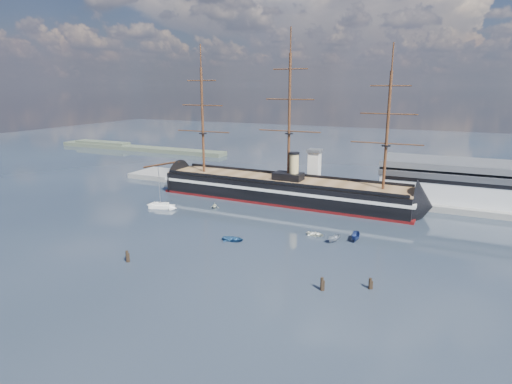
% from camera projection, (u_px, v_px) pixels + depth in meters
% --- Properties ---
extents(ground, '(600.00, 600.00, 0.00)m').
position_uv_depth(ground, '(272.00, 218.00, 131.54)').
color(ground, '#1C2530').
rests_on(ground, ground).
extents(quay, '(180.00, 18.00, 2.00)m').
position_uv_depth(quay, '(334.00, 195.00, 159.17)').
color(quay, slate).
rests_on(quay, ground).
extents(warehouse, '(63.00, 21.00, 11.60)m').
position_uv_depth(warehouse, '(480.00, 184.00, 141.23)').
color(warehouse, '#B7BABC').
rests_on(warehouse, ground).
extents(quay_tower, '(5.00, 5.00, 15.00)m').
position_uv_depth(quay_tower, '(314.00, 169.00, 157.01)').
color(quay_tower, silver).
rests_on(quay_tower, ground).
extents(shoreline, '(120.00, 10.00, 4.00)m').
position_uv_depth(shoreline, '(128.00, 147.00, 271.47)').
color(shoreline, '#3F4C38').
rests_on(shoreline, ground).
extents(warship, '(113.09, 18.65, 53.94)m').
position_uv_depth(warship, '(278.00, 189.00, 150.62)').
color(warship, black).
rests_on(warship, ground).
extents(sailboat, '(8.71, 4.65, 13.37)m').
position_uv_depth(sailboat, '(162.00, 206.00, 141.50)').
color(sailboat, white).
rests_on(sailboat, ground).
extents(motorboat_b, '(1.91, 3.76, 1.68)m').
position_uv_depth(motorboat_b, '(233.00, 241.00, 111.92)').
color(motorboat_b, '#234E7F').
rests_on(motorboat_b, ground).
extents(motorboat_c, '(5.58, 3.70, 2.10)m').
position_uv_depth(motorboat_c, '(334.00, 242.00, 111.16)').
color(motorboat_c, gray).
rests_on(motorboat_c, ground).
extents(motorboat_d, '(5.85, 4.27, 1.97)m').
position_uv_depth(motorboat_d, '(215.00, 208.00, 141.80)').
color(motorboat_d, beige).
rests_on(motorboat_d, ground).
extents(motorboat_e, '(1.45, 3.11, 1.41)m').
position_uv_depth(motorboat_e, '(315.00, 236.00, 115.88)').
color(motorboat_e, white).
rests_on(motorboat_e, ground).
extents(motorboat_f, '(6.53, 3.03, 2.52)m').
position_uv_depth(motorboat_f, '(355.00, 241.00, 112.20)').
color(motorboat_f, navy).
rests_on(motorboat_f, ground).
extents(piling_near_left, '(0.64, 0.64, 3.48)m').
position_uv_depth(piling_near_left, '(128.00, 262.00, 98.64)').
color(piling_near_left, black).
rests_on(piling_near_left, ground).
extents(piling_near_right, '(0.64, 0.64, 3.46)m').
position_uv_depth(piling_near_right, '(322.00, 290.00, 85.02)').
color(piling_near_right, black).
rests_on(piling_near_right, ground).
extents(piling_far_right, '(0.64, 0.64, 3.01)m').
position_uv_depth(piling_far_right, '(370.00, 289.00, 85.65)').
color(piling_far_right, black).
rests_on(piling_far_right, ground).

